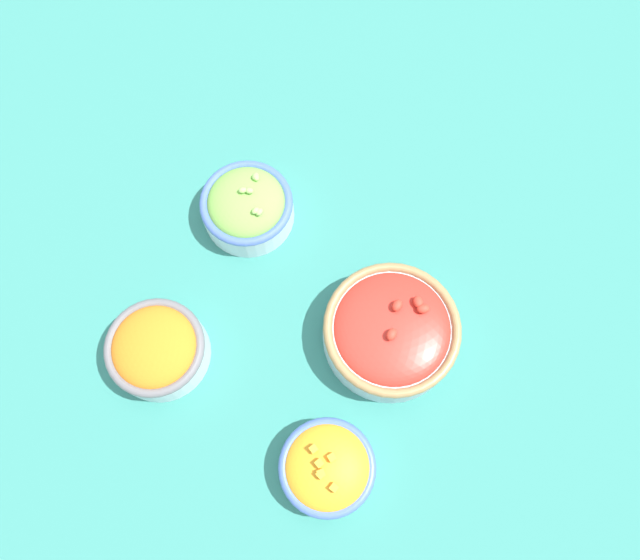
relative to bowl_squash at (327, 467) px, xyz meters
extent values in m
plane|color=#337F75|center=(-0.22, -0.10, -0.03)|extent=(3.00, 3.00, 0.00)
cylinder|color=silver|center=(0.00, 0.00, -0.01)|extent=(0.12, 0.12, 0.04)
torus|color=#4766B7|center=(0.00, 0.00, 0.01)|extent=(0.12, 0.12, 0.01)
ellipsoid|color=orange|center=(0.00, 0.00, 0.01)|extent=(0.10, 0.10, 0.04)
cube|color=#F4A828|center=(0.00, -0.01, 0.03)|extent=(0.01, 0.01, 0.01)
cube|color=#F4A828|center=(0.01, 0.00, 0.03)|extent=(0.01, 0.01, 0.01)
cube|color=#F4A828|center=(-0.01, 0.00, 0.03)|extent=(0.01, 0.01, 0.01)
cube|color=#F4A828|center=(0.02, 0.02, 0.03)|extent=(0.01, 0.01, 0.01)
cube|color=#F4A828|center=(-0.01, -0.02, 0.03)|extent=(0.01, 0.01, 0.01)
cube|color=#F4A828|center=(0.01, 0.00, 0.03)|extent=(0.01, 0.01, 0.01)
cylinder|color=silver|center=(-0.28, -0.23, -0.01)|extent=(0.13, 0.13, 0.04)
torus|color=#4766B7|center=(-0.28, -0.23, 0.01)|extent=(0.13, 0.13, 0.01)
ellipsoid|color=#7ABC4C|center=(-0.28, -0.23, 0.01)|extent=(0.11, 0.11, 0.05)
ellipsoid|color=#99D166|center=(-0.31, -0.23, 0.04)|extent=(0.01, 0.01, 0.01)
ellipsoid|color=#99D166|center=(-0.29, -0.22, 0.04)|extent=(0.01, 0.01, 0.01)
ellipsoid|color=#99D166|center=(-0.31, -0.22, 0.04)|extent=(0.01, 0.01, 0.01)
ellipsoid|color=#99D166|center=(-0.27, -0.21, 0.04)|extent=(0.01, 0.01, 0.01)
ellipsoid|color=#99D166|center=(-0.27, -0.20, 0.04)|extent=(0.01, 0.01, 0.01)
ellipsoid|color=#99D166|center=(-0.29, -0.23, 0.04)|extent=(0.01, 0.01, 0.01)
cylinder|color=silver|center=(-0.06, -0.26, -0.01)|extent=(0.13, 0.13, 0.05)
torus|color=slate|center=(-0.06, -0.26, 0.02)|extent=(0.13, 0.13, 0.01)
ellipsoid|color=orange|center=(-0.06, -0.26, 0.02)|extent=(0.11, 0.11, 0.04)
cylinder|color=#B2C1CC|center=(-0.19, 0.02, 0.00)|extent=(0.18, 0.18, 0.05)
torus|color=#997A4C|center=(-0.19, 0.02, 0.02)|extent=(0.18, 0.18, 0.01)
ellipsoid|color=red|center=(-0.19, 0.02, 0.02)|extent=(0.15, 0.15, 0.03)
ellipsoid|color=red|center=(-0.17, 0.02, 0.04)|extent=(0.02, 0.01, 0.01)
ellipsoid|color=red|center=(-0.21, 0.01, 0.04)|extent=(0.02, 0.01, 0.01)
ellipsoid|color=red|center=(-0.23, 0.03, 0.04)|extent=(0.02, 0.02, 0.01)
ellipsoid|color=red|center=(-0.22, 0.04, 0.04)|extent=(0.02, 0.02, 0.01)
camera|label=1|loc=(0.02, 0.00, 0.79)|focal=35.00mm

